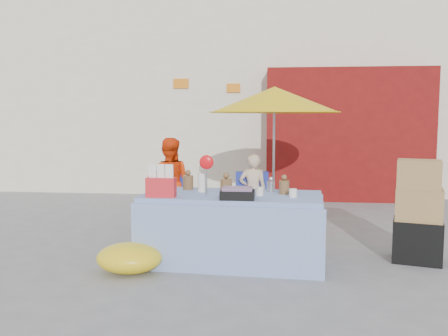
# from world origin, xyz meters

# --- Properties ---
(ground) EXTENTS (80.00, 80.00, 0.00)m
(ground) POSITION_xyz_m (0.00, 0.00, 0.00)
(ground) COLOR slate
(ground) RESTS_ON ground
(backdrop) EXTENTS (14.00, 8.00, 7.80)m
(backdrop) POSITION_xyz_m (0.52, 7.52, 3.10)
(backdrop) COLOR silver
(backdrop) RESTS_ON ground
(market_table) EXTENTS (2.09, 1.08, 1.23)m
(market_table) POSITION_xyz_m (0.27, -0.13, 0.40)
(market_table) COLOR #7D97C8
(market_table) RESTS_ON ground
(chair_left) EXTENTS (0.52, 0.51, 0.85)m
(chair_left) POSITION_xyz_m (-0.81, 1.36, 0.26)
(chair_left) COLOR #213098
(chair_left) RESTS_ON ground
(chair_right) EXTENTS (0.52, 0.51, 0.85)m
(chair_right) POSITION_xyz_m (0.44, 1.36, 0.26)
(chair_right) COLOR #213098
(chair_right) RESTS_ON ground
(vendor_orange) EXTENTS (0.69, 0.56, 1.35)m
(vendor_orange) POSITION_xyz_m (-0.81, 1.49, 0.67)
(vendor_orange) COLOR #F63E0C
(vendor_orange) RESTS_ON ground
(vendor_beige) EXTENTS (0.43, 0.30, 1.11)m
(vendor_beige) POSITION_xyz_m (0.44, 1.49, 0.56)
(vendor_beige) COLOR beige
(vendor_beige) RESTS_ON ground
(umbrella) EXTENTS (1.90, 1.90, 2.09)m
(umbrella) POSITION_xyz_m (0.74, 1.64, 1.89)
(umbrella) COLOR gray
(umbrella) RESTS_ON ground
(box_stack) EXTENTS (0.62, 0.55, 1.17)m
(box_stack) POSITION_xyz_m (2.38, 0.12, 0.54)
(box_stack) COLOR black
(box_stack) RESTS_ON ground
(tarp_bundle) EXTENTS (0.83, 0.74, 0.32)m
(tarp_bundle) POSITION_xyz_m (-0.77, -0.61, 0.16)
(tarp_bundle) COLOR yellow
(tarp_bundle) RESTS_ON ground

